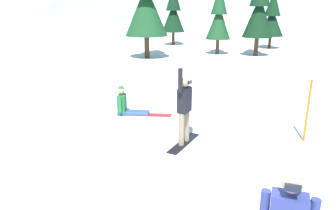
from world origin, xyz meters
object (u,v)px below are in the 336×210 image
(pine_tree_slender, at_px, (259,8))
(pine_tree_young, at_px, (219,16))
(trail_marker_pole, at_px, (308,111))
(pine_tree_leaning, at_px, (272,17))
(pine_tree_twin, at_px, (146,1))
(snowboarder_midground, at_px, (184,108))
(snowboarder_background, at_px, (127,105))
(pine_tree_broad, at_px, (173,12))

(pine_tree_slender, bearing_deg, pine_tree_young, 157.43)
(trail_marker_pole, height_order, pine_tree_leaning, pine_tree_leaning)
(pine_tree_young, distance_m, pine_tree_twin, 5.62)
(pine_tree_young, height_order, pine_tree_leaning, pine_tree_young)
(snowboarder_midground, bearing_deg, pine_tree_twin, 92.80)
(pine_tree_young, xyz_separation_m, pine_tree_leaning, (5.28, 3.01, -0.21))
(pine_tree_leaning, bearing_deg, trail_marker_pole, -109.18)
(snowboarder_midground, distance_m, pine_tree_young, 16.75)
(snowboarder_background, xyz_separation_m, trail_marker_pole, (4.85, -2.56, 0.50))
(snowboarder_midground, xyz_separation_m, snowboarder_background, (-1.59, 2.47, -0.64))
(trail_marker_pole, bearing_deg, snowboarder_background, 152.14)
(pine_tree_young, relative_size, pine_tree_twin, 0.74)
(trail_marker_pole, distance_m, pine_tree_young, 16.26)
(trail_marker_pole, relative_size, pine_tree_young, 0.33)
(snowboarder_background, distance_m, pine_tree_broad, 20.21)
(pine_tree_twin, bearing_deg, snowboarder_background, -94.15)
(snowboarder_background, height_order, pine_tree_leaning, pine_tree_leaning)
(trail_marker_pole, relative_size, pine_tree_leaning, 0.36)
(trail_marker_pole, bearing_deg, snowboarder_midground, 178.45)
(snowboarder_background, xyz_separation_m, pine_tree_young, (6.21, 13.52, 2.44))
(pine_tree_young, bearing_deg, pine_tree_broad, 113.87)
(pine_tree_slender, height_order, pine_tree_leaning, pine_tree_slender)
(snowboarder_background, bearing_deg, pine_tree_young, 65.31)
(pine_tree_broad, bearing_deg, pine_tree_leaning, -21.78)
(pine_tree_young, relative_size, pine_tree_broad, 0.94)
(pine_tree_twin, xyz_separation_m, pine_tree_leaning, (10.61, 4.44, -1.21))
(snowboarder_midground, bearing_deg, pine_tree_broad, 85.17)
(trail_marker_pole, xyz_separation_m, pine_tree_leaning, (6.64, 19.09, 1.73))
(snowboarder_midground, distance_m, pine_tree_leaning, 21.49)
(pine_tree_young, xyz_separation_m, pine_tree_twin, (-5.34, -1.43, 1.01))
(snowboarder_midground, relative_size, snowboarder_background, 1.13)
(pine_tree_slender, relative_size, pine_tree_leaning, 1.29)
(trail_marker_pole, height_order, pine_tree_twin, pine_tree_twin)
(snowboarder_background, bearing_deg, snowboarder_midground, -57.30)
(pine_tree_slender, xyz_separation_m, pine_tree_leaning, (2.67, 4.09, -0.74))
(pine_tree_broad, height_order, pine_tree_slender, pine_tree_slender)
(snowboarder_background, distance_m, trail_marker_pole, 5.51)
(snowboarder_midground, relative_size, pine_tree_leaning, 0.44)
(pine_tree_broad, xyz_separation_m, pine_tree_slender, (5.36, -7.30, 0.36))
(snowboarder_background, distance_m, pine_tree_twin, 12.60)
(trail_marker_pole, bearing_deg, pine_tree_leaning, 70.82)
(trail_marker_pole, relative_size, pine_tree_broad, 0.31)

